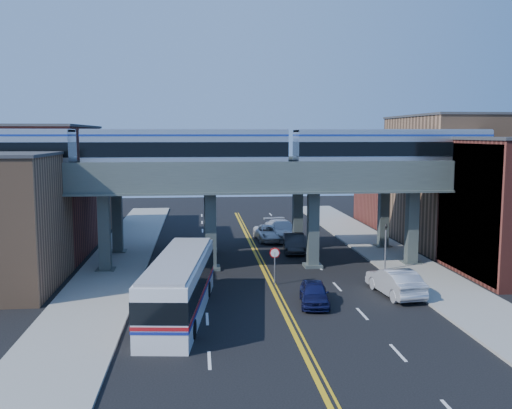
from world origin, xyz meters
TOP-DOWN VIEW (x-y plane):
  - ground at (0.00, 0.00)m, footprint 120.00×120.00m
  - sidewalk_west at (-11.50, 10.00)m, footprint 5.00×70.00m
  - sidewalk_east at (11.50, 10.00)m, footprint 5.00×70.00m
  - building_west_b at (-18.50, 16.00)m, footprint 8.00×14.00m
  - building_west_c at (-18.50, 29.00)m, footprint 8.00×10.00m
  - building_east_b at (18.50, 16.00)m, footprint 8.00×14.00m
  - building_east_c at (18.50, 29.00)m, footprint 8.00×10.00m
  - mural_panel at (14.55, 4.00)m, footprint 0.10×9.50m
  - elevated_viaduct_near at (0.00, 8.00)m, footprint 52.00×3.60m
  - elevated_viaduct_far at (0.00, 15.00)m, footprint 52.00×3.60m
  - transit_train at (-5.77, 8.00)m, footprint 46.93×2.94m
  - stop_sign at (0.30, 3.00)m, footprint 0.76×0.09m
  - traffic_signal at (9.20, 6.00)m, footprint 0.15×0.18m
  - transit_bus at (-6.07, -3.01)m, footprint 4.27×12.87m
  - car_lane_a at (2.08, -1.90)m, footprint 2.26×4.43m
  - car_lane_b at (3.51, 13.92)m, footprint 2.29×5.24m
  - car_lane_c at (2.01, 19.73)m, footprint 2.87×5.50m
  - car_lane_d at (3.35, 20.21)m, footprint 3.47×6.70m
  - car_parked_curb at (7.72, -0.39)m, footprint 2.48×5.60m

SIDE VIEW (x-z plane):
  - ground at x=0.00m, z-range 0.00..0.00m
  - sidewalk_west at x=-11.50m, z-range 0.00..0.16m
  - sidewalk_east at x=11.50m, z-range 0.00..0.16m
  - car_lane_a at x=2.08m, z-range 0.00..1.44m
  - car_lane_c at x=2.01m, z-range 0.00..1.48m
  - car_lane_b at x=3.51m, z-range 0.00..1.67m
  - car_parked_curb at x=7.72m, z-range 0.00..1.79m
  - car_lane_d at x=3.35m, z-range 0.00..1.86m
  - transit_bus at x=-6.07m, z-range 0.04..3.30m
  - stop_sign at x=0.30m, z-range 0.44..3.07m
  - traffic_signal at x=9.20m, z-range 0.25..4.35m
  - building_west_c at x=-18.50m, z-range 0.00..8.00m
  - building_east_c at x=18.50m, z-range 0.00..9.00m
  - mural_panel at x=14.55m, z-range 0.00..9.50m
  - building_west_b at x=-18.50m, z-range 0.00..11.00m
  - building_east_b at x=18.50m, z-range 0.00..12.00m
  - elevated_viaduct_near at x=0.00m, z-range 2.77..10.17m
  - elevated_viaduct_far at x=0.00m, z-range 2.77..10.17m
  - transit_train at x=-5.77m, z-range 7.54..10.97m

